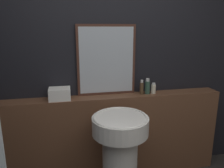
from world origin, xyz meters
The scene contains 8 objects.
wall_back centered at (0.00, 1.72, 1.25)m, with size 8.00×0.06×2.50m.
vanity_counter centered at (0.00, 1.59, 0.47)m, with size 2.32×0.20×0.93m.
pedestal_sink centered at (-0.06, 1.15, 0.53)m, with size 0.49×0.49×0.89m.
mirror centered at (-0.08, 1.67, 1.29)m, with size 0.61×0.03×0.72m.
towel_stack centered at (-0.56, 1.59, 0.99)m, with size 0.21×0.17×0.11m.
shampoo_bottle centered at (0.29, 1.59, 1.00)m, with size 0.04×0.04×0.15m.
conditioner_bottle centered at (0.35, 1.59, 1.01)m, with size 0.05×0.05×0.17m.
lotion_bottle centered at (0.42, 1.59, 0.99)m, with size 0.05×0.05×0.12m.
Camera 1 is at (-0.48, -0.52, 1.61)m, focal length 35.00 mm.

